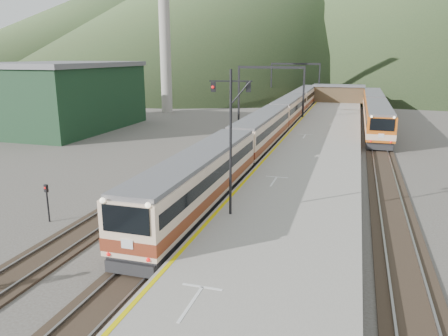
% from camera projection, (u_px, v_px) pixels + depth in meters
% --- Properties ---
extents(track_main, '(2.60, 200.00, 0.23)m').
position_uv_depth(track_main, '(269.00, 143.00, 48.17)').
color(track_main, black).
rests_on(track_main, ground).
extents(track_far, '(2.60, 200.00, 0.23)m').
position_uv_depth(track_far, '(226.00, 140.00, 49.57)').
color(track_far, black).
rests_on(track_far, ground).
extents(track_second, '(2.60, 200.00, 0.23)m').
position_uv_depth(track_second, '(379.00, 149.00, 44.96)').
color(track_second, black).
rests_on(track_second, ground).
extents(platform, '(8.00, 100.00, 1.00)m').
position_uv_depth(platform, '(319.00, 146.00, 44.65)').
color(platform, gray).
rests_on(platform, ground).
extents(gantry_near, '(9.55, 0.25, 8.00)m').
position_uv_depth(gantry_near, '(271.00, 83.00, 61.48)').
color(gantry_near, black).
rests_on(gantry_near, ground).
extents(gantry_far, '(9.55, 0.25, 8.00)m').
position_uv_depth(gantry_far, '(295.00, 76.00, 84.65)').
color(gantry_far, black).
rests_on(gantry_far, ground).
extents(warehouse, '(14.50, 20.50, 8.60)m').
position_uv_depth(warehouse, '(61.00, 96.00, 56.77)').
color(warehouse, black).
rests_on(warehouse, ground).
extents(smokestack, '(1.80, 1.80, 30.00)m').
position_uv_depth(smokestack, '(164.00, 20.00, 70.94)').
color(smokestack, '#9E998E').
rests_on(smokestack, ground).
extents(station_shed, '(9.40, 4.40, 3.10)m').
position_uv_depth(station_shed, '(338.00, 93.00, 81.19)').
color(station_shed, '#4E3C27').
rests_on(station_shed, platform).
extents(hill_a, '(180.00, 180.00, 60.00)m').
position_uv_depth(hill_a, '(247.00, 6.00, 190.80)').
color(hill_a, '#374D2B').
rests_on(hill_a, ground).
extents(hill_d, '(200.00, 200.00, 55.00)m').
position_uv_depth(hill_d, '(137.00, 24.00, 260.10)').
color(hill_d, '#374D2B').
rests_on(hill_d, ground).
extents(main_train, '(2.67, 73.37, 3.26)m').
position_uv_depth(main_train, '(278.00, 120.00, 52.47)').
color(main_train, beige).
rests_on(main_train, track_main).
extents(second_train, '(2.83, 38.54, 3.45)m').
position_uv_depth(second_train, '(375.00, 110.00, 61.06)').
color(second_train, '#C35715').
rests_on(second_train, track_second).
extents(signal_mast, '(2.17, 0.59, 7.80)m').
position_uv_depth(signal_mast, '(231.00, 129.00, 22.89)').
color(signal_mast, black).
rests_on(signal_mast, platform).
extents(short_signal_b, '(0.24, 0.18, 2.27)m').
position_uv_depth(short_signal_b, '(226.00, 141.00, 41.84)').
color(short_signal_b, black).
rests_on(short_signal_b, ground).
extents(short_signal_c, '(0.26, 0.22, 2.27)m').
position_uv_depth(short_signal_c, '(47.00, 198.00, 25.27)').
color(short_signal_c, black).
rests_on(short_signal_c, ground).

